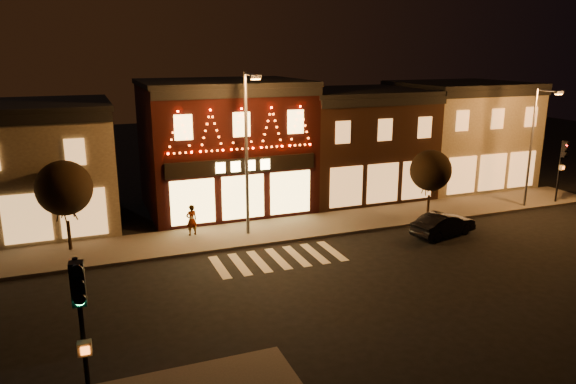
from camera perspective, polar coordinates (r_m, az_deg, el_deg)
ground at (r=23.86m, az=2.34°, el=-10.36°), size 120.00×120.00×0.00m
sidewalk_far at (r=31.42m, az=-0.16°, el=-3.91°), size 44.00×4.00×0.15m
building_left at (r=34.63m, az=-27.99°, el=2.25°), size 12.20×8.28×7.30m
building_pulp at (r=35.36m, az=-6.72°, el=4.94°), size 10.20×8.34×8.30m
building_right_a at (r=38.89m, az=7.00°, el=5.21°), size 9.20×8.28×7.50m
building_right_b at (r=43.82m, az=17.49°, el=5.91°), size 9.20×8.28×7.80m
traffic_signal_near at (r=14.88m, az=-20.98°, el=-11.97°), size 0.37×0.52×4.99m
traffic_signal_far at (r=40.32m, az=26.95°, el=3.15°), size 0.34×0.48×4.19m
streetlamp_mid at (r=29.04m, az=-4.26°, el=5.25°), size 0.55×2.02×8.86m
streetlamp_right at (r=38.07m, az=24.57°, el=5.11°), size 0.50×1.75×7.63m
tree_left at (r=29.33m, az=-22.52°, el=0.38°), size 2.79×2.79×4.66m
tree_right at (r=33.81m, az=14.80°, el=2.21°), size 2.50×2.50×4.17m
dark_sedan at (r=31.58m, az=16.07°, el=-3.30°), size 4.18×2.21×1.31m
pedestrian at (r=30.40m, az=-10.12°, el=-2.92°), size 0.71×0.55×1.74m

